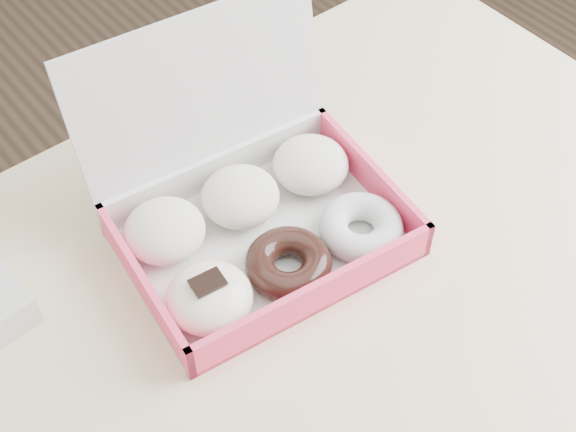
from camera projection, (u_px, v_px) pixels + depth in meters
table at (290, 354)px, 0.94m from camera, size 1.20×0.80×0.75m
donut_box at (253, 215)px, 0.93m from camera, size 0.35×0.31×0.23m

